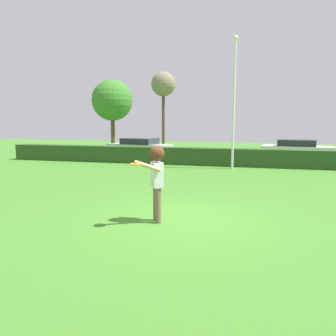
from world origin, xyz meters
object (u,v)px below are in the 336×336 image
(person, at_px, (157,173))
(lamppost, at_px, (234,97))
(parked_car_silver, at_px, (140,146))
(parked_car_white, at_px, (297,149))
(frisbee, at_px, (136,164))
(maple_tree, at_px, (163,85))
(birch_tree, at_px, (112,101))

(person, relative_size, lamppost, 0.28)
(parked_car_silver, relative_size, parked_car_white, 1.00)
(frisbee, bearing_deg, maple_tree, 103.95)
(person, distance_m, frisbee, 0.65)
(frisbee, height_order, lamppost, lamppost)
(parked_car_silver, xyz_separation_m, maple_tree, (0.08, 5.64, 4.58))
(frisbee, xyz_separation_m, birch_tree, (-9.09, 19.05, 2.63))
(parked_car_silver, bearing_deg, maple_tree, 89.19)
(lamppost, height_order, maple_tree, lamppost)
(lamppost, relative_size, birch_tree, 1.12)
(person, relative_size, parked_car_silver, 0.40)
(lamppost, bearing_deg, birch_tree, 139.38)
(frisbee, relative_size, maple_tree, 0.04)
(parked_car_white, height_order, maple_tree, maple_tree)
(parked_car_white, bearing_deg, frisbee, -108.23)
(birch_tree, bearing_deg, parked_car_silver, -49.28)
(parked_car_silver, bearing_deg, person, -68.82)
(frisbee, height_order, maple_tree, maple_tree)
(frisbee, distance_m, maple_tree, 20.95)
(parked_car_silver, bearing_deg, lamppost, -33.70)
(parked_car_white, relative_size, birch_tree, 0.77)
(parked_car_white, xyz_separation_m, maple_tree, (-9.97, 4.80, 4.58))
(lamppost, relative_size, parked_car_white, 1.45)
(lamppost, distance_m, maple_tree, 11.94)
(frisbee, distance_m, parked_car_silver, 15.22)
(parked_car_silver, relative_size, maple_tree, 0.70)
(person, xyz_separation_m, parked_car_silver, (-5.36, 13.85, -0.48))
(person, xyz_separation_m, parked_car_white, (4.68, 14.69, -0.48))
(person, bearing_deg, parked_car_white, 72.33)
(birch_tree, bearing_deg, frisbee, -64.49)
(parked_car_silver, relative_size, birch_tree, 0.77)
(maple_tree, bearing_deg, parked_car_white, -25.72)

